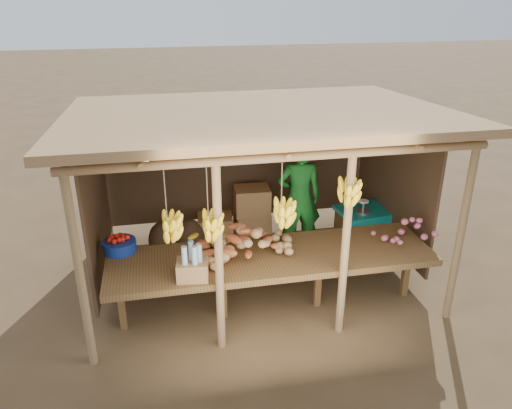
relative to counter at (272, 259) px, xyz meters
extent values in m
plane|color=brown|center=(0.00, 0.95, -0.74)|extent=(60.00, 60.00, 0.00)
cylinder|color=#95744D|center=(-2.10, -0.55, 0.36)|extent=(0.09, 0.09, 2.20)
cylinder|color=#95744D|center=(2.10, -0.55, 0.36)|extent=(0.09, 0.09, 2.20)
cylinder|color=#95744D|center=(-2.10, 2.45, 0.36)|extent=(0.09, 0.09, 2.20)
cylinder|color=#95744D|center=(2.10, 2.45, 0.36)|extent=(0.09, 0.09, 2.20)
cylinder|color=#95744D|center=(-0.70, -0.55, 0.36)|extent=(0.09, 0.09, 2.20)
cylinder|color=#95744D|center=(0.70, -0.55, 0.36)|extent=(0.09, 0.09, 2.20)
cylinder|color=#95744D|center=(0.00, -0.55, 1.46)|extent=(4.40, 0.09, 0.09)
cylinder|color=#95744D|center=(0.00, 2.45, 1.46)|extent=(4.40, 0.09, 0.09)
cube|color=#A77B4D|center=(0.00, 0.95, 1.55)|extent=(4.70, 3.50, 0.28)
cube|color=#4A3422|center=(0.00, 2.43, 0.47)|extent=(4.20, 0.04, 1.98)
cube|color=#4A3422|center=(-2.08, 1.15, 0.47)|extent=(0.04, 2.40, 1.98)
cube|color=#4A3422|center=(2.08, 1.15, 0.47)|extent=(0.04, 2.40, 1.98)
cube|color=brown|center=(0.00, 0.00, 0.02)|extent=(3.90, 1.05, 0.08)
cube|color=brown|center=(-1.80, 0.00, -0.38)|extent=(0.08, 0.08, 0.72)
cube|color=brown|center=(-0.60, 0.00, -0.38)|extent=(0.08, 0.08, 0.72)
cube|color=brown|center=(0.60, 0.00, -0.38)|extent=(0.08, 0.08, 0.72)
cube|color=brown|center=(1.80, 0.00, -0.38)|extent=(0.08, 0.08, 0.72)
cylinder|color=navy|center=(-1.79, 0.46, 0.13)|extent=(0.40, 0.40, 0.14)
cube|color=#9E7246|center=(-0.97, -0.34, 0.17)|extent=(0.37, 0.31, 0.21)
imported|color=#186F24|center=(0.74, 1.40, 0.16)|extent=(0.68, 0.48, 1.80)
cube|color=brown|center=(1.72, 1.30, -0.43)|extent=(0.72, 0.63, 0.61)
cube|color=#0B7C83|center=(1.72, 1.30, -0.10)|extent=(0.80, 0.71, 0.06)
cube|color=#9E7246|center=(0.14, 1.96, -0.50)|extent=(0.55, 0.44, 0.43)
cube|color=#9E7246|center=(0.14, 1.96, -0.07)|extent=(0.55, 0.44, 0.43)
cube|color=#9E7246|center=(-0.45, 1.96, -0.50)|extent=(0.55, 0.44, 0.43)
ellipsoid|color=#4A3422|center=(-1.27, 1.78, -0.48)|extent=(0.45, 0.45, 0.60)
ellipsoid|color=#4A3422|center=(-0.87, 1.78, -0.48)|extent=(0.45, 0.45, 0.60)
camera|label=1|loc=(-1.22, -5.09, 3.00)|focal=35.00mm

